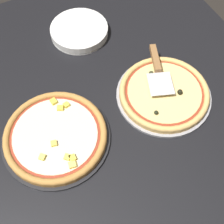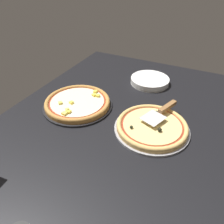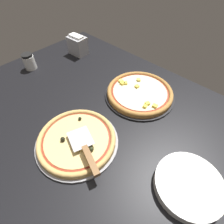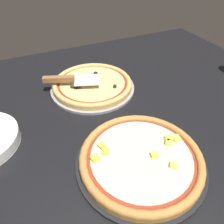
# 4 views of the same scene
# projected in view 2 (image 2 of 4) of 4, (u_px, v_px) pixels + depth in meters

# --- Properties ---
(ground_plane) EXTENTS (1.52, 1.13, 0.04)m
(ground_plane) POSITION_uv_depth(u_px,v_px,m) (121.00, 127.00, 1.02)
(ground_plane) COLOR black
(pizza_pan_front) EXTENTS (0.34, 0.34, 0.01)m
(pizza_pan_front) POSITION_uv_depth(u_px,v_px,m) (152.00, 129.00, 0.98)
(pizza_pan_front) COLOR #939399
(pizza_pan_front) RESTS_ON ground_plane
(pizza_front) EXTENTS (0.32, 0.32, 0.04)m
(pizza_front) POSITION_uv_depth(u_px,v_px,m) (152.00, 126.00, 0.97)
(pizza_front) COLOR #DBAD60
(pizza_front) RESTS_ON pizza_pan_front
(pizza_pan_back) EXTENTS (0.36, 0.36, 0.01)m
(pizza_pan_back) POSITION_uv_depth(u_px,v_px,m) (78.00, 105.00, 1.13)
(pizza_pan_back) COLOR black
(pizza_pan_back) RESTS_ON ground_plane
(pizza_back) EXTENTS (0.33, 0.33, 0.03)m
(pizza_back) POSITION_uv_depth(u_px,v_px,m) (77.00, 102.00, 1.12)
(pizza_back) COLOR #B77F3D
(pizza_back) RESTS_ON pizza_pan_back
(serving_spatula) EXTENTS (0.22, 0.12, 0.02)m
(serving_spatula) POSITION_uv_depth(u_px,v_px,m) (164.00, 110.00, 1.01)
(serving_spatula) COLOR silver
(serving_spatula) RESTS_ON pizza_front
(plate_stack) EXTENTS (0.23, 0.23, 0.04)m
(plate_stack) POSITION_uv_depth(u_px,v_px,m) (150.00, 81.00, 1.32)
(plate_stack) COLOR white
(plate_stack) RESTS_ON ground_plane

